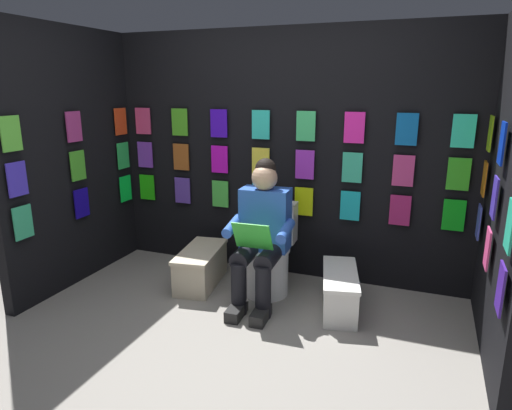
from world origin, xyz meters
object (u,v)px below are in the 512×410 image
Objects in this scene: toilet at (269,255)px; person_reading at (261,233)px; comic_longbox_near at (201,267)px; comic_longbox_far at (340,291)px.

person_reading reaches higher than toilet.
toilet is 1.05× the size of comic_longbox_near.
person_reading is 1.60× the size of comic_longbox_far.
person_reading is 1.62× the size of comic_longbox_near.
toilet reaches higher than comic_longbox_near.
toilet is 0.65m from comic_longbox_near.
comic_longbox_near is 1.27m from comic_longbox_far.
comic_longbox_near is 0.99× the size of comic_longbox_far.
comic_longbox_far is (-0.65, 0.15, -0.16)m from toilet.
comic_longbox_far is at bearing -175.80° from person_reading.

